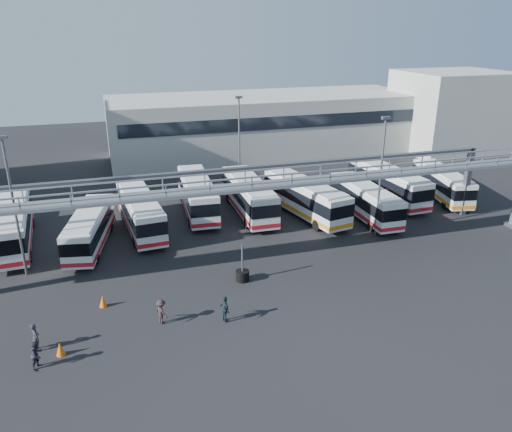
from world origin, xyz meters
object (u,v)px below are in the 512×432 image
object	(u,v)px
light_pole_left	(13,200)
bus_7	(365,200)
pedestrian_c	(161,312)
bus_9	(442,183)
bus_3	(140,211)
bus_6	(306,197)
pedestrian_a	(36,337)
light_pole_mid	(381,171)
cone_right	(103,301)
bus_8	(388,183)
cone_left	(60,349)
bus_5	(249,195)
pedestrian_d	(225,309)
bus_2	(90,228)
bus_1	(12,224)
bus_4	(197,194)
tire_stack	(243,275)
pedestrian_b	(37,355)
light_pole_back	(239,140)

from	to	relation	value
light_pole_left	bus_7	distance (m)	29.58
pedestrian_c	bus_9	bearing A→B (deg)	-91.49
light_pole_left	bus_3	xyz separation A→B (m)	(8.78, 6.04, -3.90)
bus_6	pedestrian_a	distance (m)	26.90
light_pole_mid	bus_9	distance (m)	13.86
light_pole_left	cone_right	size ratio (longest dim) A/B	13.14
bus_8	bus_7	bearing A→B (deg)	-144.78
bus_7	cone_left	xyz separation A→B (m)	(-26.26, -13.93, -1.35)
bus_5	pedestrian_d	size ratio (longest dim) A/B	6.55
pedestrian_c	bus_2	bearing A→B (deg)	-9.93
bus_1	bus_6	distance (m)	25.38
cone_right	bus_4	bearing A→B (deg)	58.92
bus_3	cone_right	bearing A→B (deg)	-111.18
bus_5	pedestrian_a	xyz separation A→B (m)	(-17.40, -17.10, -1.06)
pedestrian_a	light_pole_mid	bearing A→B (deg)	-93.61
cone_left	bus_3	bearing A→B (deg)	70.71
bus_2	cone_left	distance (m)	14.66
light_pole_mid	cone_left	size ratio (longest dim) A/B	13.18
bus_3	bus_2	bearing A→B (deg)	-156.27
light_pole_left	pedestrian_a	distance (m)	11.16
cone_right	tire_stack	xyz separation A→B (m)	(9.54, 0.70, 0.08)
light_pole_left	bus_4	distance (m)	17.40
light_pole_left	bus_5	bearing A→B (deg)	20.74
light_pole_mid	bus_1	world-z (taller)	light_pole_mid
bus_9	pedestrian_c	distance (m)	34.27
bus_4	bus_7	size ratio (longest dim) A/B	1.10
tire_stack	bus_9	bearing A→B (deg)	24.39
cone_right	bus_7	bearing A→B (deg)	21.40
pedestrian_b	cone_left	xyz separation A→B (m)	(1.05, 0.80, -0.41)
bus_5	pedestrian_c	world-z (taller)	bus_5
bus_6	bus_7	distance (m)	5.55
tire_stack	light_pole_left	bearing A→B (deg)	159.49
cone_left	bus_8	bearing A→B (deg)	29.71
light_pole_mid	bus_5	bearing A→B (deg)	137.63
bus_9	cone_left	size ratio (longest dim) A/B	13.38
bus_2	cone_right	world-z (taller)	bus_2
bus_4	pedestrian_a	xyz separation A→B (m)	(-12.79, -18.88, -1.06)
pedestrian_a	pedestrian_d	xyz separation A→B (m)	(10.73, -0.36, 0.03)
light_pole_mid	bus_5	xyz separation A→B (m)	(-8.99, 8.20, -3.83)
bus_2	bus_3	bearing A→B (deg)	40.10
bus_3	pedestrian_d	distance (m)	16.71
bus_3	tire_stack	world-z (taller)	bus_3
light_pole_mid	bus_2	distance (m)	24.26
light_pole_back	bus_1	bearing A→B (deg)	-158.88
light_pole_back	cone_left	size ratio (longest dim) A/B	13.18
light_pole_mid	bus_8	bearing A→B (deg)	53.74
bus_1	pedestrian_c	distance (m)	18.09
bus_2	light_pole_back	bearing A→B (deg)	44.94
light_pole_mid	bus_8	world-z (taller)	light_pole_mid
bus_9	pedestrian_d	size ratio (longest dim) A/B	5.99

